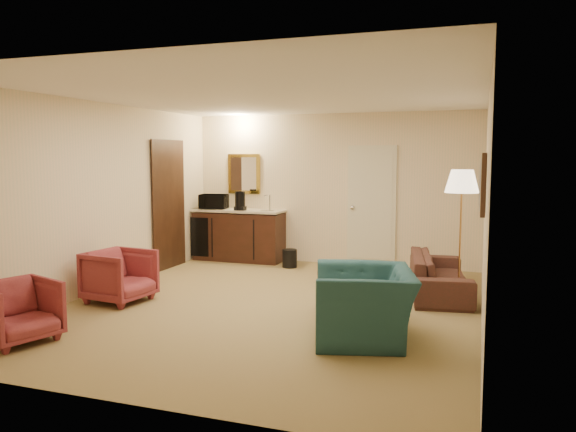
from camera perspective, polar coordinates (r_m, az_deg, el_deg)
name	(u,v)px	position (r m, az deg, el deg)	size (l,w,h in m)	color
ground	(271,305)	(7.13, -1.74, -9.07)	(6.00, 6.00, 0.00)	olive
room_walls	(284,167)	(7.64, -0.40, 4.98)	(5.02, 6.01, 2.61)	beige
wetbar_cabinet	(239,235)	(10.13, -5.00, -1.93)	(1.64, 0.58, 0.92)	#371A11
sofa	(440,268)	(7.89, 15.15, -5.09)	(1.86, 0.54, 0.73)	black
teal_armchair	(364,292)	(5.80, 7.77, -7.68)	(1.11, 0.72, 0.97)	#1D4049
rose_chair_near	(120,273)	(7.54, -16.73, -5.60)	(0.72, 0.68, 0.74)	#963831
rose_chair_far	(18,308)	(6.30, -25.72, -8.45)	(0.67, 0.63, 0.69)	#963831
coffee_table	(353,294)	(6.71, 6.67, -7.84)	(0.88, 0.59, 0.50)	#311C10
floor_lamp	(460,232)	(7.90, 17.11, -1.57)	(0.45, 0.45, 1.70)	#AC7939
waste_bin	(290,258)	(9.48, 0.17, -4.33)	(0.25, 0.25, 0.31)	black
microwave	(214,200)	(10.23, -7.57, 1.63)	(0.48, 0.27, 0.33)	black
coffee_maker	(240,201)	(9.93, -4.89, 1.55)	(0.18, 0.18, 0.33)	black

